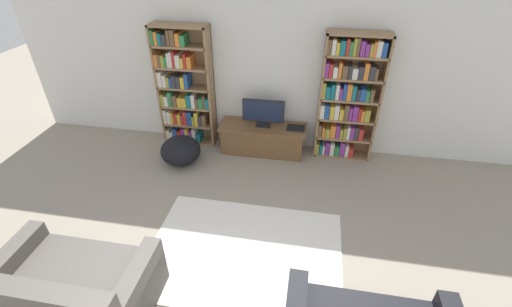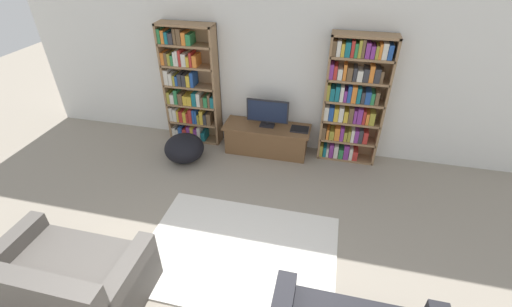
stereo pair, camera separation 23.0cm
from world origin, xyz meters
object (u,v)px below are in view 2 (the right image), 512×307
(laptop, at_px, (300,129))
(bookshelf_left, at_px, (190,88))
(tv_stand, at_px, (267,139))
(television, at_px, (267,113))
(couch_left_sectional, at_px, (66,282))
(beanbag_ottoman, at_px, (184,148))
(bookshelf_right, at_px, (352,101))

(laptop, bearing_deg, bookshelf_left, 176.19)
(bookshelf_left, distance_m, tv_stand, 1.59)
(bookshelf_left, bearing_deg, television, -4.79)
(laptop, distance_m, couch_left_sectional, 3.85)
(tv_stand, xyz_separation_m, beanbag_ottoman, (-1.29, -0.58, -0.02))
(tv_stand, distance_m, couch_left_sectional, 3.59)
(bookshelf_right, bearing_deg, tv_stand, -174.21)
(couch_left_sectional, bearing_deg, laptop, 59.38)
(couch_left_sectional, bearing_deg, television, 67.09)
(bookshelf_left, height_order, laptop, bookshelf_left)
(television, height_order, couch_left_sectional, television)
(bookshelf_left, bearing_deg, tv_stand, -5.59)
(television, height_order, beanbag_ottoman, television)
(bookshelf_right, bearing_deg, television, -175.06)
(couch_left_sectional, height_order, beanbag_ottoman, couch_left_sectional)
(beanbag_ottoman, bearing_deg, couch_left_sectional, -92.49)
(bookshelf_right, xyz_separation_m, laptop, (-0.77, -0.13, -0.54))
(bookshelf_right, height_order, beanbag_ottoman, bookshelf_right)
(television, bearing_deg, tv_stand, -90.00)
(television, distance_m, laptop, 0.60)
(bookshelf_right, distance_m, laptop, 0.95)
(laptop, bearing_deg, couch_left_sectional, -120.62)
(laptop, bearing_deg, bookshelf_right, 9.41)
(bookshelf_left, xyz_separation_m, tv_stand, (1.40, -0.14, -0.74))
(tv_stand, xyz_separation_m, television, (-0.00, 0.02, 0.50))
(laptop, xyz_separation_m, couch_left_sectional, (-1.96, -3.31, -0.21))
(tv_stand, relative_size, couch_left_sectional, 0.95)
(television, bearing_deg, beanbag_ottoman, -155.16)
(bookshelf_right, xyz_separation_m, beanbag_ottoman, (-2.61, -0.71, -0.82))
(tv_stand, xyz_separation_m, laptop, (0.55, 0.01, 0.26))
(bookshelf_right, height_order, laptop, bookshelf_right)
(laptop, height_order, beanbag_ottoman, laptop)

